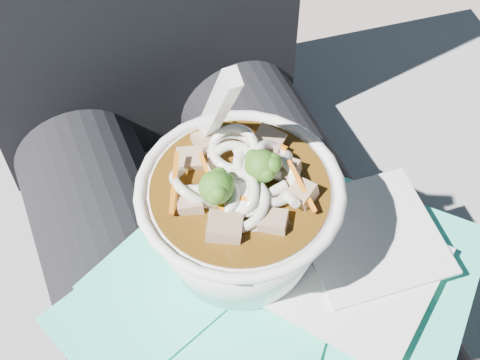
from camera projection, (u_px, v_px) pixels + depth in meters
name	position (u px, v px, depth m)	size (l,w,h in m)	color
stone_ledge	(196.00, 300.00, 0.95)	(1.00, 0.50, 0.42)	gray
lap	(235.00, 296.00, 0.64)	(0.33, 0.48, 0.14)	black
person_body	(200.00, 204.00, 0.67)	(0.34, 0.94, 0.97)	black
plastic_bag	(261.00, 292.00, 0.56)	(0.40, 0.35, 0.02)	#33D6B2
napkins	(358.00, 259.00, 0.57)	(0.19, 0.18, 0.01)	silver
udon_bowl	(240.00, 212.00, 0.53)	(0.17, 0.17, 0.20)	white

